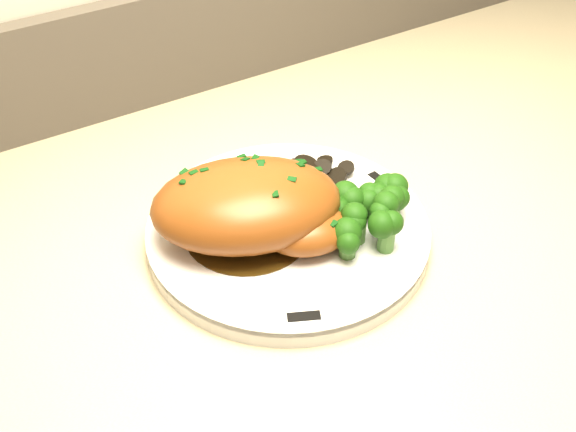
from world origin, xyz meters
TOP-DOWN VIEW (x-y plane):
  - plate at (0.24, 1.72)m, footprint 0.24×0.24m
  - rim_accent_0 at (0.35, 1.73)m, footprint 0.01×0.03m
  - rim_accent_1 at (0.18, 1.81)m, footprint 0.03×0.02m
  - rim_accent_2 at (0.20, 1.63)m, footprint 0.03×0.02m
  - gravy_pool at (0.21, 1.73)m, footprint 0.10×0.10m
  - chicken_breast at (0.21, 1.72)m, footprint 0.18×0.16m
  - mushroom_pile at (0.28, 1.77)m, footprint 0.08×0.06m
  - broccoli_florets at (0.29, 1.68)m, footprint 0.09×0.07m

SIDE VIEW (x-z plane):
  - plate at x=0.24m, z-range 0.84..0.85m
  - rim_accent_0 at x=0.35m, z-range 0.85..0.86m
  - rim_accent_1 at x=0.18m, z-range 0.85..0.86m
  - rim_accent_2 at x=0.20m, z-range 0.85..0.86m
  - gravy_pool at x=0.21m, z-range 0.85..0.86m
  - mushroom_pile at x=0.28m, z-range 0.85..0.87m
  - broccoli_florets at x=0.29m, z-range 0.86..0.89m
  - chicken_breast at x=0.21m, z-range 0.85..0.91m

